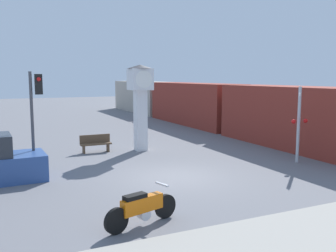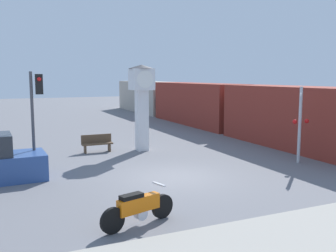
{
  "view_description": "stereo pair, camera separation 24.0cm",
  "coord_description": "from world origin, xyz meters",
  "px_view_note": "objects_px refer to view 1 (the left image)",
  "views": [
    {
      "loc": [
        -6.22,
        -12.93,
        3.93
      ],
      "look_at": [
        0.22,
        1.02,
        1.9
      ],
      "focal_mm": 40.0,
      "sensor_mm": 36.0,
      "label": 1
    },
    {
      "loc": [
        -6.0,
        -13.03,
        3.93
      ],
      "look_at": [
        0.22,
        1.02,
        1.9
      ],
      "focal_mm": 40.0,
      "sensor_mm": 36.0,
      "label": 2
    }
  ],
  "objects_px": {
    "freight_train": "(194,104)",
    "traffic_light": "(35,104)",
    "bench": "(96,143)",
    "railroad_crossing_signal": "(299,121)",
    "motorcycle": "(142,208)",
    "clock_tower": "(140,94)"
  },
  "relations": [
    {
      "from": "traffic_light",
      "to": "bench",
      "type": "distance_m",
      "value": 5.29
    },
    {
      "from": "freight_train",
      "to": "bench",
      "type": "height_order",
      "value": "freight_train"
    },
    {
      "from": "railroad_crossing_signal",
      "to": "freight_train",
      "type": "bearing_deg",
      "value": 80.0
    },
    {
      "from": "freight_train",
      "to": "traffic_light",
      "type": "distance_m",
      "value": 18.17
    },
    {
      "from": "motorcycle",
      "to": "freight_train",
      "type": "relative_size",
      "value": 0.06
    },
    {
      "from": "traffic_light",
      "to": "railroad_crossing_signal",
      "type": "height_order",
      "value": "traffic_light"
    },
    {
      "from": "freight_train",
      "to": "bench",
      "type": "distance_m",
      "value": 13.49
    },
    {
      "from": "freight_train",
      "to": "railroad_crossing_signal",
      "type": "relative_size",
      "value": 10.27
    },
    {
      "from": "motorcycle",
      "to": "traffic_light",
      "type": "height_order",
      "value": "traffic_light"
    },
    {
      "from": "traffic_light",
      "to": "railroad_crossing_signal",
      "type": "distance_m",
      "value": 11.46
    },
    {
      "from": "freight_train",
      "to": "bench",
      "type": "xyz_separation_m",
      "value": [
        -10.46,
        -8.42,
        -1.21
      ]
    },
    {
      "from": "motorcycle",
      "to": "bench",
      "type": "xyz_separation_m",
      "value": [
        1.27,
        10.14,
        0.0
      ]
    },
    {
      "from": "railroad_crossing_signal",
      "to": "bench",
      "type": "bearing_deg",
      "value": 141.79
    },
    {
      "from": "railroad_crossing_signal",
      "to": "motorcycle",
      "type": "bearing_deg",
      "value": -156.72
    },
    {
      "from": "motorcycle",
      "to": "railroad_crossing_signal",
      "type": "distance_m",
      "value": 10.06
    },
    {
      "from": "bench",
      "to": "traffic_light",
      "type": "bearing_deg",
      "value": -132.6
    },
    {
      "from": "motorcycle",
      "to": "railroad_crossing_signal",
      "type": "height_order",
      "value": "railroad_crossing_signal"
    },
    {
      "from": "freight_train",
      "to": "traffic_light",
      "type": "relative_size",
      "value": 8.69
    },
    {
      "from": "freight_train",
      "to": "traffic_light",
      "type": "bearing_deg",
      "value": -138.93
    },
    {
      "from": "freight_train",
      "to": "bench",
      "type": "bearing_deg",
      "value": -141.16
    },
    {
      "from": "motorcycle",
      "to": "freight_train",
      "type": "bearing_deg",
      "value": 41.06
    },
    {
      "from": "clock_tower",
      "to": "bench",
      "type": "relative_size",
      "value": 2.85
    }
  ]
}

